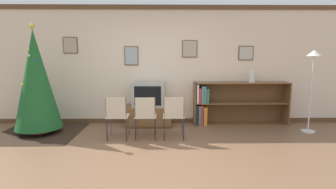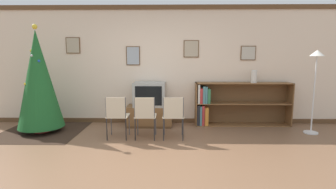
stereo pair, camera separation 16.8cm
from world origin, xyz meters
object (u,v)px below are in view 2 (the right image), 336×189
at_px(folding_chair_right, 173,115).
at_px(standing_lamp, 316,70).
at_px(folding_chair_center, 145,115).
at_px(folding_chair_left, 117,115).
at_px(christmas_tree, 39,80).
at_px(vase, 254,76).
at_px(bookshelf, 227,104).
at_px(tv_console, 150,116).
at_px(television, 149,94).

bearing_deg(folding_chair_right, standing_lamp, 8.92).
xyz_separation_m(folding_chair_center, standing_lamp, (3.36, 0.44, 0.82)).
bearing_deg(folding_chair_left, folding_chair_center, 0.00).
distance_m(christmas_tree, folding_chair_left, 1.85).
bearing_deg(folding_chair_left, standing_lamp, 6.51).
distance_m(folding_chair_center, standing_lamp, 3.49).
relative_size(christmas_tree, vase, 7.77).
distance_m(folding_chair_left, bookshelf, 2.52).
relative_size(christmas_tree, tv_console, 2.17).
distance_m(tv_console, vase, 2.49).
height_order(folding_chair_center, vase, vase).
distance_m(christmas_tree, folding_chair_right, 2.85).
xyz_separation_m(tv_console, standing_lamp, (3.36, -0.53, 1.07)).
xyz_separation_m(christmas_tree, tv_console, (2.21, 0.52, -0.86)).
distance_m(folding_chair_left, standing_lamp, 4.00).
xyz_separation_m(television, bookshelf, (1.75, 0.11, -0.25)).
bearing_deg(folding_chair_right, tv_console, 118.72).
xyz_separation_m(folding_chair_center, vase, (2.33, 1.04, 0.65)).
bearing_deg(standing_lamp, bookshelf, 158.35).
relative_size(folding_chair_right, bookshelf, 0.38).
relative_size(television, folding_chair_right, 0.85).
distance_m(bookshelf, standing_lamp, 1.91).
relative_size(folding_chair_left, folding_chair_right, 1.00).
distance_m(tv_console, bookshelf, 1.77).
bearing_deg(folding_chair_right, vase, 30.10).
bearing_deg(television, folding_chair_right, -61.22).
relative_size(television, folding_chair_center, 0.85).
height_order(television, bookshelf, television).
relative_size(tv_console, folding_chair_center, 1.23).
distance_m(christmas_tree, folding_chair_center, 2.34).
bearing_deg(folding_chair_left, folding_chair_right, 0.00).
relative_size(vase, standing_lamp, 0.17).
bearing_deg(television, tv_console, 90.00).
bearing_deg(television, folding_chair_center, -90.00).
height_order(christmas_tree, tv_console, christmas_tree).
height_order(folding_chair_right, bookshelf, bookshelf).
xyz_separation_m(christmas_tree, folding_chair_center, (2.21, -0.45, -0.62)).
relative_size(folding_chair_left, folding_chair_center, 1.00).
bearing_deg(standing_lamp, folding_chair_right, -171.08).
relative_size(tv_console, standing_lamp, 0.60).
bearing_deg(vase, television, -178.20).
relative_size(tv_console, bookshelf, 0.47).
height_order(folding_chair_right, standing_lamp, standing_lamp).
xyz_separation_m(folding_chair_left, bookshelf, (2.28, 1.08, 0.00)).
bearing_deg(television, vase, 1.80).
bearing_deg(christmas_tree, tv_console, 13.18).
bearing_deg(christmas_tree, vase, 7.39).
xyz_separation_m(bookshelf, standing_lamp, (1.61, -0.64, 0.82)).
bearing_deg(tv_console, bookshelf, 3.64).
relative_size(folding_chair_center, standing_lamp, 0.49).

